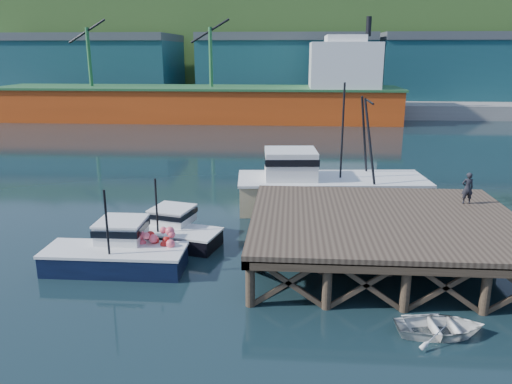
# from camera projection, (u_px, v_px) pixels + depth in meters

# --- Properties ---
(ground) EXTENTS (300.00, 300.00, 0.00)m
(ground) POSITION_uv_depth(u_px,v_px,m) (263.00, 257.00, 23.35)
(ground) COLOR black
(ground) RESTS_ON ground
(wharf) EXTENTS (12.00, 10.00, 2.62)m
(wharf) POSITION_uv_depth(u_px,v_px,m) (386.00, 222.00, 22.26)
(wharf) COLOR brown
(wharf) RESTS_ON ground
(far_quay) EXTENTS (160.00, 40.00, 2.00)m
(far_quay) POSITION_uv_depth(u_px,v_px,m) (286.00, 99.00, 90.29)
(far_quay) COLOR gray
(far_quay) RESTS_ON ground
(warehouse_left) EXTENTS (32.00, 16.00, 9.00)m
(warehouse_left) POSITION_uv_depth(u_px,v_px,m) (84.00, 69.00, 86.45)
(warehouse_left) COLOR #194554
(warehouse_left) RESTS_ON far_quay
(warehouse_mid) EXTENTS (28.00, 16.00, 9.00)m
(warehouse_mid) POSITION_uv_depth(u_px,v_px,m) (286.00, 69.00, 84.01)
(warehouse_mid) COLOR #194554
(warehouse_mid) RESTS_ON far_quay
(warehouse_right) EXTENTS (30.00, 16.00, 9.00)m
(warehouse_right) POSITION_uv_depth(u_px,v_px,m) (468.00, 69.00, 81.91)
(warehouse_right) COLOR #194554
(warehouse_right) RESTS_ON far_quay
(cargo_ship) EXTENTS (55.50, 10.00, 13.75)m
(cargo_ship) POSITION_uv_depth(u_px,v_px,m) (223.00, 97.00, 69.14)
(cargo_ship) COLOR #CD4413
(cargo_ship) RESTS_ON ground
(hillside) EXTENTS (220.00, 50.00, 22.00)m
(hillside) POSITION_uv_depth(u_px,v_px,m) (288.00, 44.00, 116.40)
(hillside) COLOR #2D511E
(hillside) RESTS_ON ground
(boat_navy) EXTENTS (6.14, 3.24, 3.84)m
(boat_navy) POSITION_uv_depth(u_px,v_px,m) (117.00, 251.00, 21.98)
(boat_navy) COLOR black
(boat_navy) RESTS_ON ground
(boat_black) EXTENTS (6.00, 4.97, 3.50)m
(boat_black) POSITION_uv_depth(u_px,v_px,m) (166.00, 230.00, 24.97)
(boat_black) COLOR black
(boat_black) RESTS_ON ground
(trawler) EXTENTS (11.59, 4.94, 7.57)m
(trawler) POSITION_uv_depth(u_px,v_px,m) (327.00, 183.00, 30.25)
(trawler) COLOR #D4BB89
(trawler) RESTS_ON ground
(dinghy) EXTENTS (3.16, 2.38, 0.62)m
(dinghy) POSITION_uv_depth(u_px,v_px,m) (441.00, 327.00, 16.82)
(dinghy) COLOR silver
(dinghy) RESTS_ON ground
(dockworker) EXTENTS (0.59, 0.41, 1.55)m
(dockworker) POSITION_uv_depth(u_px,v_px,m) (467.00, 188.00, 24.11)
(dockworker) COLOR black
(dockworker) RESTS_ON wharf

